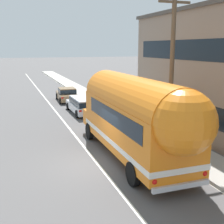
{
  "coord_description": "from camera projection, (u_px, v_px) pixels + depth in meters",
  "views": [
    {
      "loc": [
        -3.81,
        -12.81,
        5.47
      ],
      "look_at": [
        1.94,
        3.37,
        1.69
      ],
      "focal_mm": 47.54,
      "sensor_mm": 36.0,
      "label": 1
    }
  ],
  "objects": [
    {
      "name": "lane_markings",
      "position": [
        76.0,
        111.0,
        25.81
      ],
      "size": [
        3.84,
        80.0,
        0.01
      ],
      "color": "silver",
      "rests_on": "ground"
    },
    {
      "name": "sidewalk_slab",
      "position": [
        118.0,
        112.0,
        25.0
      ],
      "size": [
        2.34,
        90.0,
        0.15
      ],
      "primitive_type": "cube",
      "color": "#ADA89E",
      "rests_on": "ground"
    },
    {
      "name": "car_second",
      "position": [
        67.0,
        94.0,
        30.5
      ],
      "size": [
        2.03,
        4.31,
        1.37
      ],
      "color": "olive",
      "rests_on": "ground"
    },
    {
      "name": "utility_pole",
      "position": [
        172.0,
        67.0,
        15.67
      ],
      "size": [
        1.8,
        0.24,
        8.5
      ],
      "color": "brown",
      "rests_on": "ground"
    },
    {
      "name": "ground_plane",
      "position": [
        97.0,
        164.0,
        14.21
      ],
      "size": [
        300.0,
        300.0,
        0.0
      ],
      "primitive_type": "plane",
      "color": "#565454"
    },
    {
      "name": "car_lead",
      "position": [
        83.0,
        104.0,
        24.75
      ],
      "size": [
        1.98,
        4.85,
        1.37
      ],
      "color": "white",
      "rests_on": "ground"
    },
    {
      "name": "painted_bus",
      "position": [
        137.0,
        115.0,
        14.0
      ],
      "size": [
        2.61,
        11.1,
        4.12
      ],
      "color": "orange",
      "rests_on": "ground"
    }
  ]
}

